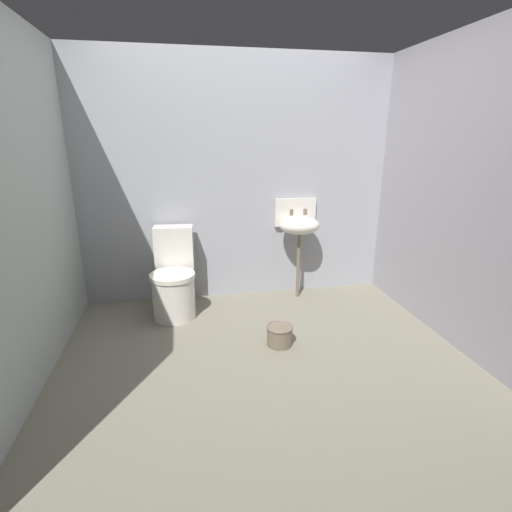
% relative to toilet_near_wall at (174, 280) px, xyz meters
% --- Properties ---
extents(ground_plane, '(3.41, 2.92, 0.08)m').
position_rel_toilet_near_wall_xyz_m(ground_plane, '(0.65, -0.91, -0.36)').
color(ground_plane, slate).
extents(wall_back, '(3.41, 0.10, 2.33)m').
position_rel_toilet_near_wall_xyz_m(wall_back, '(0.65, 0.40, 0.85)').
color(wall_back, '#999BA3').
rests_on(wall_back, ground).
extents(wall_left, '(0.10, 2.72, 2.33)m').
position_rel_toilet_near_wall_xyz_m(wall_left, '(-0.90, -0.81, 0.85)').
color(wall_left, '#99A29C').
rests_on(wall_left, ground).
extents(wall_right, '(0.10, 2.72, 2.33)m').
position_rel_toilet_near_wall_xyz_m(wall_right, '(2.21, -0.81, 0.85)').
color(wall_right, '#9E99A3').
rests_on(wall_right, ground).
extents(toilet_near_wall, '(0.43, 0.62, 0.78)m').
position_rel_toilet_near_wall_xyz_m(toilet_near_wall, '(0.00, 0.00, 0.00)').
color(toilet_near_wall, silver).
rests_on(toilet_near_wall, ground).
extents(sink, '(0.42, 0.35, 0.99)m').
position_rel_toilet_near_wall_xyz_m(sink, '(1.23, 0.19, 0.43)').
color(sink, '#6E604D').
rests_on(sink, ground).
extents(bucket, '(0.22, 0.22, 0.16)m').
position_rel_toilet_near_wall_xyz_m(bucket, '(0.81, -0.75, -0.24)').
color(bucket, '#6E604D').
rests_on(bucket, ground).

